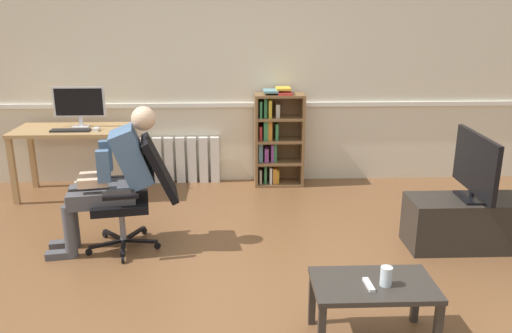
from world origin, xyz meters
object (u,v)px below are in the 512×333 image
object	(u,v)px
office_chair	(138,189)
tv_stand	(468,223)
bookshelf	(276,139)
keyboard	(70,130)
coffee_table	(373,291)
computer_desk	(74,138)
spare_remote	(369,285)
drinking_glass	(386,276)
imac_monitor	(79,104)
radiator	(181,160)
tv_screen	(476,166)
computer_mouse	(96,129)
person_seated	(114,176)

from	to	relation	value
office_chair	tv_stand	world-z (taller)	office_chair
bookshelf	office_chair	bearing A→B (deg)	-128.28
keyboard	tv_stand	xyz separation A→B (m)	(3.74, -1.33, -0.54)
coffee_table	keyboard	bearing A→B (deg)	134.44
computer_desk	coffee_table	bearing A→B (deg)	-46.92
tv_stand	spare_remote	world-z (taller)	tv_stand
computer_desk	drinking_glass	size ratio (longest dim) A/B	10.45
imac_monitor	office_chair	xyz separation A→B (m)	(0.86, -1.43, -0.49)
computer_desk	radiator	distance (m)	1.22
office_chair	tv_screen	world-z (taller)	tv_screen
coffee_table	computer_mouse	bearing A→B (deg)	131.11
keyboard	bookshelf	distance (m)	2.25
computer_mouse	coffee_table	world-z (taller)	computer_mouse
computer_desk	person_seated	distance (m)	1.56
coffee_table	bookshelf	bearing A→B (deg)	96.94
drinking_glass	spare_remote	bearing A→B (deg)	-176.20
tv_screen	drinking_glass	xyz separation A→B (m)	(-1.11, -1.32, -0.28)
imac_monitor	keyboard	bearing A→B (deg)	-103.71
computer_mouse	person_seated	world-z (taller)	person_seated
person_seated	imac_monitor	bearing A→B (deg)	-165.18
coffee_table	spare_remote	xyz separation A→B (m)	(-0.04, -0.04, 0.07)
computer_mouse	tv_screen	xyz separation A→B (m)	(3.47, -1.35, -0.04)
imac_monitor	person_seated	bearing A→B (deg)	-65.39
computer_desk	radiator	world-z (taller)	computer_desk
drinking_glass	spare_remote	xyz separation A→B (m)	(-0.10, -0.01, -0.05)
imac_monitor	person_seated	xyz separation A→B (m)	(0.67, -1.46, -0.36)
imac_monitor	computer_mouse	distance (m)	0.38
radiator	tv_stand	distance (m)	3.24
imac_monitor	spare_remote	size ratio (longest dim) A/B	3.69
person_seated	keyboard	bearing A→B (deg)	-159.63
bookshelf	computer_mouse	bearing A→B (deg)	-168.09
person_seated	tv_stand	world-z (taller)	person_seated
radiator	drinking_glass	distance (m)	3.55
office_chair	drinking_glass	xyz separation A→B (m)	(1.72, -1.45, -0.06)
computer_desk	bookshelf	distance (m)	2.23
computer_mouse	office_chair	bearing A→B (deg)	-62.33
bookshelf	coffee_table	world-z (taller)	bookshelf
imac_monitor	person_seated	distance (m)	1.64
tv_screen	spare_remote	distance (m)	1.83
bookshelf	drinking_glass	world-z (taller)	bookshelf
office_chair	spare_remote	distance (m)	2.18
computer_mouse	tv_stand	size ratio (longest dim) A/B	0.10
imac_monitor	tv_stand	xyz separation A→B (m)	(3.68, -1.55, -0.79)
bookshelf	radiator	size ratio (longest dim) A/B	1.25
bookshelf	spare_remote	size ratio (longest dim) A/B	7.61
radiator	person_seated	world-z (taller)	person_seated
bookshelf	radiator	world-z (taller)	bookshelf
keyboard	person_seated	size ratio (longest dim) A/B	0.33
office_chair	spare_remote	bearing A→B (deg)	38.34
computer_desk	imac_monitor	world-z (taller)	imac_monitor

